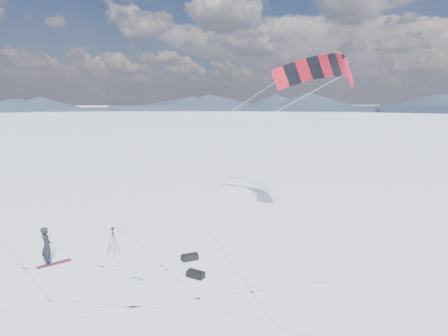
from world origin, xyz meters
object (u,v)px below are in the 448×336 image
object	(u,v)px
snowkiter	(48,265)
gear_bag_a	(190,257)
tripod	(113,237)
gear_bag_b	(196,274)
snowboard	(54,264)

from	to	relation	value
snowkiter	gear_bag_a	size ratio (longest dim) A/B	2.24
tripod	snowkiter	bearing A→B (deg)	149.49
snowkiter	gear_bag_b	size ratio (longest dim) A/B	2.26
snowkiter	gear_bag_a	world-z (taller)	snowkiter
tripod	gear_bag_a	world-z (taller)	tripod
gear_bag_a	snowboard	bearing A→B (deg)	161.06
tripod	gear_bag_b	size ratio (longest dim) A/B	1.75
snowkiter	gear_bag_b	bearing A→B (deg)	-132.55
snowkiter	gear_bag_b	xyz separation A→B (m)	(6.34, -3.34, 0.15)
snowkiter	snowboard	xyz separation A→B (m)	(0.26, -0.02, 0.02)
snowboard	snowkiter	bearing A→B (deg)	154.48
snowkiter	gear_bag_a	xyz separation A→B (m)	(6.48, -1.49, 0.16)
snowboard	tripod	size ratio (longest dim) A/B	1.07
snowboard	gear_bag_a	distance (m)	6.40
snowkiter	gear_bag_a	bearing A→B (deg)	-117.67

